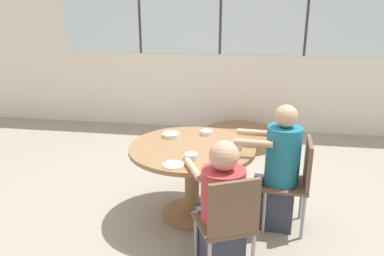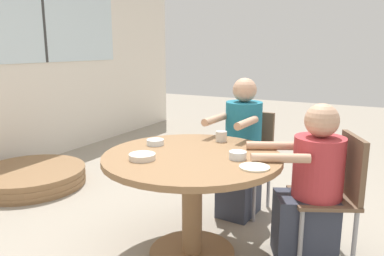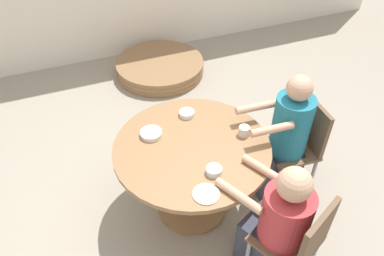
{
  "view_description": "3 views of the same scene",
  "coord_description": "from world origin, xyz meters",
  "px_view_note": "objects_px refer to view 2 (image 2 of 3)",
  "views": [
    {
      "loc": [
        0.52,
        -3.25,
        2.01
      ],
      "look_at": [
        0.0,
        0.0,
        0.91
      ],
      "focal_mm": 35.0,
      "sensor_mm": 36.0,
      "label": 1
    },
    {
      "loc": [
        -2.12,
        -1.12,
        1.43
      ],
      "look_at": [
        0.0,
        0.0,
        0.91
      ],
      "focal_mm": 35.0,
      "sensor_mm": 36.0,
      "label": 2
    },
    {
      "loc": [
        -0.74,
        -1.88,
        2.69
      ],
      "look_at": [
        0.0,
        0.0,
        0.91
      ],
      "focal_mm": 35.0,
      "sensor_mm": 36.0,
      "label": 3
    }
  ],
  "objects_px": {
    "person_woman_green_shirt": "(311,192)",
    "folded_table_stack": "(31,177)",
    "bowl_cereal": "(142,157)",
    "chair_for_man_blue_shirt": "(249,151)",
    "person_man_blue_shirt": "(241,154)",
    "bowl_fruit": "(238,155)",
    "chair_for_woman_green_shirt": "(337,187)",
    "bowl_white_shallow": "(155,142)",
    "coffee_mug": "(221,136)"
  },
  "relations": [
    {
      "from": "person_woman_green_shirt",
      "to": "folded_table_stack",
      "type": "distance_m",
      "value": 2.89
    },
    {
      "from": "bowl_cereal",
      "to": "folded_table_stack",
      "type": "relative_size",
      "value": 0.15
    },
    {
      "from": "chair_for_man_blue_shirt",
      "to": "person_woman_green_shirt",
      "type": "distance_m",
      "value": 0.91
    },
    {
      "from": "person_man_blue_shirt",
      "to": "bowl_cereal",
      "type": "height_order",
      "value": "person_man_blue_shirt"
    },
    {
      "from": "chair_for_man_blue_shirt",
      "to": "bowl_cereal",
      "type": "xyz_separation_m",
      "value": [
        -1.22,
        0.29,
        0.23
      ]
    },
    {
      "from": "bowl_cereal",
      "to": "bowl_fruit",
      "type": "bearing_deg",
      "value": -61.28
    },
    {
      "from": "chair_for_woman_green_shirt",
      "to": "person_man_blue_shirt",
      "type": "distance_m",
      "value": 0.91
    },
    {
      "from": "person_woman_green_shirt",
      "to": "bowl_white_shallow",
      "type": "distance_m",
      "value": 1.14
    },
    {
      "from": "chair_for_man_blue_shirt",
      "to": "person_man_blue_shirt",
      "type": "bearing_deg",
      "value": 90.0
    },
    {
      "from": "chair_for_man_blue_shirt",
      "to": "bowl_white_shallow",
      "type": "relative_size",
      "value": 6.99
    },
    {
      "from": "chair_for_man_blue_shirt",
      "to": "chair_for_woman_green_shirt",
      "type": "bearing_deg",
      "value": 149.52
    },
    {
      "from": "person_man_blue_shirt",
      "to": "folded_table_stack",
      "type": "distance_m",
      "value": 2.28
    },
    {
      "from": "chair_for_man_blue_shirt",
      "to": "folded_table_stack",
      "type": "distance_m",
      "value": 2.32
    },
    {
      "from": "bowl_fruit",
      "to": "person_man_blue_shirt",
      "type": "bearing_deg",
      "value": 18.39
    },
    {
      "from": "bowl_white_shallow",
      "to": "bowl_cereal",
      "type": "bearing_deg",
      "value": -159.72
    },
    {
      "from": "person_man_blue_shirt",
      "to": "bowl_white_shallow",
      "type": "height_order",
      "value": "person_man_blue_shirt"
    },
    {
      "from": "chair_for_man_blue_shirt",
      "to": "bowl_fruit",
      "type": "relative_size",
      "value": 7.83
    },
    {
      "from": "bowl_fruit",
      "to": "coffee_mug",
      "type": "bearing_deg",
      "value": 36.17
    },
    {
      "from": "chair_for_woman_green_shirt",
      "to": "folded_table_stack",
      "type": "distance_m",
      "value": 3.05
    },
    {
      "from": "chair_for_woman_green_shirt",
      "to": "chair_for_man_blue_shirt",
      "type": "relative_size",
      "value": 1.0
    },
    {
      "from": "bowl_cereal",
      "to": "bowl_fruit",
      "type": "height_order",
      "value": "bowl_fruit"
    },
    {
      "from": "person_woman_green_shirt",
      "to": "bowl_white_shallow",
      "type": "relative_size",
      "value": 8.66
    },
    {
      "from": "person_man_blue_shirt",
      "to": "chair_for_woman_green_shirt",
      "type": "bearing_deg",
      "value": 158.46
    },
    {
      "from": "bowl_cereal",
      "to": "chair_for_man_blue_shirt",
      "type": "bearing_deg",
      "value": -13.49
    },
    {
      "from": "chair_for_man_blue_shirt",
      "to": "folded_table_stack",
      "type": "bearing_deg",
      "value": 18.32
    },
    {
      "from": "bowl_white_shallow",
      "to": "chair_for_woman_green_shirt",
      "type": "bearing_deg",
      "value": -75.51
    },
    {
      "from": "person_woman_green_shirt",
      "to": "bowl_white_shallow",
      "type": "bearing_deg",
      "value": 77.71
    },
    {
      "from": "person_woman_green_shirt",
      "to": "bowl_fruit",
      "type": "bearing_deg",
      "value": 100.42
    },
    {
      "from": "bowl_white_shallow",
      "to": "bowl_fruit",
      "type": "distance_m",
      "value": 0.66
    },
    {
      "from": "chair_for_man_blue_shirt",
      "to": "folded_table_stack",
      "type": "xyz_separation_m",
      "value": [
        -0.57,
        2.21,
        -0.43
      ]
    },
    {
      "from": "person_woman_green_shirt",
      "to": "bowl_white_shallow",
      "type": "xyz_separation_m",
      "value": [
        -0.25,
        1.08,
        0.27
      ]
    },
    {
      "from": "person_man_blue_shirt",
      "to": "folded_table_stack",
      "type": "bearing_deg",
      "value": 14.31
    },
    {
      "from": "coffee_mug",
      "to": "bowl_cereal",
      "type": "relative_size",
      "value": 0.54
    },
    {
      "from": "chair_for_man_blue_shirt",
      "to": "bowl_cereal",
      "type": "bearing_deg",
      "value": 80.4
    },
    {
      "from": "chair_for_man_blue_shirt",
      "to": "bowl_fruit",
      "type": "bearing_deg",
      "value": 108.55
    },
    {
      "from": "coffee_mug",
      "to": "bowl_fruit",
      "type": "distance_m",
      "value": 0.47
    },
    {
      "from": "bowl_cereal",
      "to": "folded_table_stack",
      "type": "xyz_separation_m",
      "value": [
        0.65,
        1.91,
        -0.66
      ]
    },
    {
      "from": "person_man_blue_shirt",
      "to": "bowl_fruit",
      "type": "relative_size",
      "value": 10.64
    },
    {
      "from": "chair_for_man_blue_shirt",
      "to": "bowl_fruit",
      "type": "height_order",
      "value": "chair_for_man_blue_shirt"
    },
    {
      "from": "chair_for_woman_green_shirt",
      "to": "folded_table_stack",
      "type": "xyz_separation_m",
      "value": [
        -0.01,
        3.02,
        -0.43
      ]
    },
    {
      "from": "coffee_mug",
      "to": "bowl_fruit",
      "type": "height_order",
      "value": "coffee_mug"
    },
    {
      "from": "person_man_blue_shirt",
      "to": "coffee_mug",
      "type": "bearing_deg",
      "value": 90.23
    },
    {
      "from": "coffee_mug",
      "to": "bowl_white_shallow",
      "type": "height_order",
      "value": "coffee_mug"
    },
    {
      "from": "person_woman_green_shirt",
      "to": "bowl_fruit",
      "type": "relative_size",
      "value": 9.72
    },
    {
      "from": "chair_for_woman_green_shirt",
      "to": "person_woman_green_shirt",
      "type": "height_order",
      "value": "person_woman_green_shirt"
    },
    {
      "from": "bowl_white_shallow",
      "to": "person_woman_green_shirt",
      "type": "bearing_deg",
      "value": -77.14
    },
    {
      "from": "chair_for_woman_green_shirt",
      "to": "bowl_cereal",
      "type": "xyz_separation_m",
      "value": [
        -0.66,
        1.1,
        0.23
      ]
    },
    {
      "from": "bowl_white_shallow",
      "to": "bowl_fruit",
      "type": "bearing_deg",
      "value": -94.47
    },
    {
      "from": "person_woman_green_shirt",
      "to": "chair_for_man_blue_shirt",
      "type": "bearing_deg",
      "value": 21.2
    },
    {
      "from": "bowl_white_shallow",
      "to": "bowl_fruit",
      "type": "xyz_separation_m",
      "value": [
        -0.05,
        -0.66,
        0.0
      ]
    }
  ]
}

